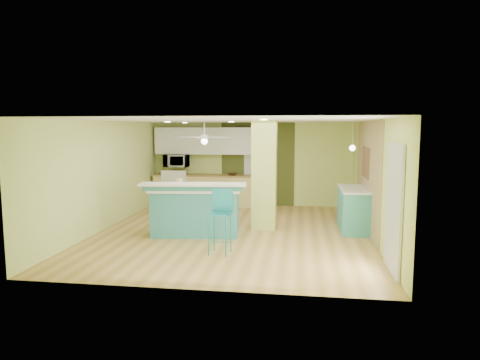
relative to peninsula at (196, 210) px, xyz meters
name	(u,v)px	position (x,y,z in m)	size (l,w,h in m)	color
floor	(233,232)	(0.79, 0.29, -0.55)	(6.00, 7.00, 0.01)	#A77E3A
ceiling	(233,120)	(0.79, 0.29, 1.96)	(6.00, 7.00, 0.01)	white
wall_back	(251,164)	(0.79, 3.80, 0.70)	(6.00, 0.01, 2.50)	#CEE078
wall_front	(195,205)	(0.79, -3.21, 0.70)	(6.00, 0.01, 2.50)	#CEE078
wall_left	(105,175)	(-2.22, 0.29, 0.70)	(0.01, 7.00, 2.50)	#CEE078
wall_right	(373,179)	(3.79, 0.29, 0.70)	(0.01, 7.00, 2.50)	#CEE078
wood_panel	(368,176)	(3.77, 0.89, 0.70)	(0.02, 3.40, 2.50)	#907B52
olive_accent	(258,164)	(0.99, 3.78, 0.70)	(2.20, 0.02, 2.50)	#454C1E
interior_door	(258,172)	(0.99, 3.75, 0.45)	(0.82, 0.05, 2.00)	silver
french_door	(394,209)	(3.76, -2.01, 0.50)	(0.04, 1.08, 2.10)	silver
column	(264,175)	(1.44, 0.79, 0.70)	(0.55, 0.55, 2.50)	#B9C45A
kitchen_run	(207,190)	(-0.51, 3.49, -0.08)	(3.25, 0.63, 0.94)	#E0C975
stove	(177,190)	(-1.46, 3.48, -0.09)	(0.76, 0.66, 1.08)	white
upper_cabinets	(208,141)	(-0.51, 3.61, 1.40)	(3.20, 0.34, 0.80)	white
microwave	(176,161)	(-1.46, 3.49, 0.80)	(0.70, 0.48, 0.39)	white
ceiling_fan	(204,138)	(-0.31, 2.29, 1.53)	(1.41, 1.41, 0.61)	white
pendant_lamp	(352,148)	(3.44, 1.04, 1.33)	(0.14, 0.14, 0.69)	white
wall_decor	(366,162)	(3.75, 1.09, 1.00)	(0.03, 0.90, 0.70)	brown
peninsula	(196,210)	(0.00, 0.00, 0.00)	(2.26, 1.40, 1.19)	teal
bar_stool	(221,211)	(0.81, -1.33, 0.25)	(0.44, 0.44, 1.20)	teal
side_counter	(353,209)	(3.49, 0.90, -0.06)	(0.64, 1.51, 0.97)	teal
fruit_bowl	(233,174)	(0.28, 3.42, 0.43)	(0.29, 0.29, 0.07)	#382216
canister	(179,183)	(-0.42, 0.19, 0.57)	(0.14, 0.14, 0.17)	gold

